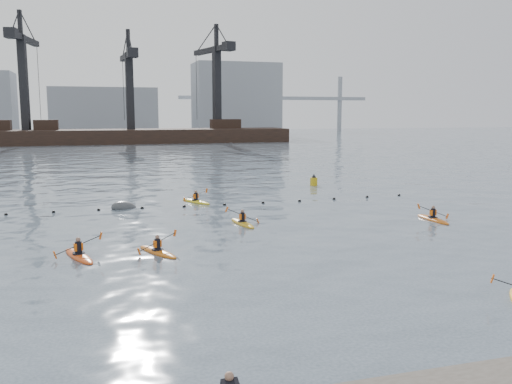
{
  "coord_description": "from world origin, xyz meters",
  "views": [
    {
      "loc": [
        -8.09,
        -16.44,
        6.83
      ],
      "look_at": [
        -0.26,
        9.85,
        2.8
      ],
      "focal_mm": 38.0,
      "sensor_mm": 36.0,
      "label": 1
    }
  ],
  "objects_px": {
    "kayaker_2": "(79,255)",
    "mooring_buoy": "(124,208)",
    "kayaker_5": "(196,201)",
    "kayaker_0": "(158,251)",
    "nav_buoy": "(314,181)",
    "kayaker_3": "(242,223)",
    "kayaker_4": "(433,219)"
  },
  "relations": [
    {
      "from": "kayaker_4",
      "to": "mooring_buoy",
      "type": "height_order",
      "value": "kayaker_4"
    },
    {
      "from": "kayaker_3",
      "to": "mooring_buoy",
      "type": "height_order",
      "value": "kayaker_3"
    },
    {
      "from": "kayaker_4",
      "to": "kayaker_3",
      "type": "bearing_deg",
      "value": -9.92
    },
    {
      "from": "kayaker_2",
      "to": "mooring_buoy",
      "type": "relative_size",
      "value": 1.73
    },
    {
      "from": "kayaker_3",
      "to": "kayaker_2",
      "type": "bearing_deg",
      "value": -159.03
    },
    {
      "from": "kayaker_3",
      "to": "kayaker_4",
      "type": "bearing_deg",
      "value": -18.63
    },
    {
      "from": "kayaker_0",
      "to": "mooring_buoy",
      "type": "height_order",
      "value": "kayaker_0"
    },
    {
      "from": "kayaker_3",
      "to": "kayaker_5",
      "type": "bearing_deg",
      "value": 90.17
    },
    {
      "from": "kayaker_5",
      "to": "nav_buoy",
      "type": "height_order",
      "value": "nav_buoy"
    },
    {
      "from": "mooring_buoy",
      "to": "kayaker_3",
      "type": "bearing_deg",
      "value": -49.64
    },
    {
      "from": "kayaker_0",
      "to": "nav_buoy",
      "type": "xyz_separation_m",
      "value": [
        16.99,
        20.93,
        0.28
      ]
    },
    {
      "from": "kayaker_5",
      "to": "kayaker_2",
      "type": "bearing_deg",
      "value": -146.89
    },
    {
      "from": "mooring_buoy",
      "to": "nav_buoy",
      "type": "height_order",
      "value": "nav_buoy"
    },
    {
      "from": "kayaker_2",
      "to": "mooring_buoy",
      "type": "xyz_separation_m",
      "value": [
        2.8,
        13.14,
        -0.11
      ]
    },
    {
      "from": "kayaker_5",
      "to": "mooring_buoy",
      "type": "distance_m",
      "value": 5.54
    },
    {
      "from": "kayaker_3",
      "to": "kayaker_4",
      "type": "distance_m",
      "value": 12.25
    },
    {
      "from": "kayaker_0",
      "to": "mooring_buoy",
      "type": "distance_m",
      "value": 13.45
    },
    {
      "from": "kayaker_2",
      "to": "kayaker_4",
      "type": "distance_m",
      "value": 21.75
    },
    {
      "from": "kayaker_4",
      "to": "mooring_buoy",
      "type": "distance_m",
      "value": 21.33
    },
    {
      "from": "kayaker_2",
      "to": "kayaker_3",
      "type": "distance_m",
      "value": 10.86
    },
    {
      "from": "kayaker_0",
      "to": "kayaker_2",
      "type": "relative_size",
      "value": 0.91
    },
    {
      "from": "kayaker_0",
      "to": "kayaker_2",
      "type": "distance_m",
      "value": 3.7
    },
    {
      "from": "kayaker_2",
      "to": "kayaker_4",
      "type": "height_order",
      "value": "kayaker_4"
    },
    {
      "from": "kayaker_0",
      "to": "mooring_buoy",
      "type": "bearing_deg",
      "value": 68.75
    },
    {
      "from": "kayaker_2",
      "to": "nav_buoy",
      "type": "relative_size",
      "value": 2.77
    },
    {
      "from": "kayaker_3",
      "to": "nav_buoy",
      "type": "bearing_deg",
      "value": 46.11
    },
    {
      "from": "kayaker_4",
      "to": "mooring_buoy",
      "type": "xyz_separation_m",
      "value": [
        -18.75,
        10.17,
        -0.1
      ]
    },
    {
      "from": "kayaker_2",
      "to": "mooring_buoy",
      "type": "bearing_deg",
      "value": 58.61
    },
    {
      "from": "kayaker_3",
      "to": "kayaker_0",
      "type": "bearing_deg",
      "value": -144.41
    },
    {
      "from": "kayaker_0",
      "to": "kayaker_3",
      "type": "distance_m",
      "value": 8.02
    },
    {
      "from": "kayaker_0",
      "to": "nav_buoy",
      "type": "distance_m",
      "value": 26.96
    },
    {
      "from": "kayaker_5",
      "to": "mooring_buoy",
      "type": "relative_size",
      "value": 1.61
    }
  ]
}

